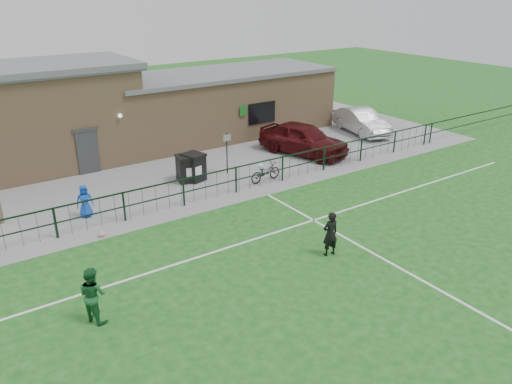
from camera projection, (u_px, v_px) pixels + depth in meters
ground at (349, 284)px, 15.04m from camera, size 90.00×90.00×0.00m
paving_strip at (162, 162)px, 25.35m from camera, size 34.00×13.00×0.02m
pitch_line_touch at (219, 199)px, 21.00m from camera, size 28.00×0.10×0.01m
pitch_line_mid at (271, 234)px, 18.10m from camera, size 28.00×0.10×0.01m
pitch_line_perp at (394, 265)px, 16.08m from camera, size 0.10×16.00×0.01m
perimeter_fence at (216, 185)px, 20.92m from camera, size 28.00×0.10×1.20m
wheelie_bin_left at (186, 169)px, 22.70m from camera, size 0.90×0.98×1.14m
wheelie_bin_right at (194, 168)px, 22.81m from camera, size 1.01×1.08×1.19m
sign_post at (227, 153)px, 23.49m from camera, size 0.08×0.08×2.00m
car_maroon at (303, 139)px, 26.30m from camera, size 3.33×5.28×1.67m
car_silver at (362, 121)px, 30.09m from camera, size 2.46×4.65×1.46m
bicycle_e at (265, 172)px, 22.75m from camera, size 1.72×0.74×0.88m
spectator_child at (85, 201)px, 19.15m from camera, size 0.71×0.54×1.31m
goalkeeper_kick at (328, 232)px, 16.44m from camera, size 1.09×3.40×2.50m
outfield_player at (93, 295)px, 13.15m from camera, size 0.87×0.96×1.59m
ball_ground at (102, 234)px, 17.82m from camera, size 0.23×0.23×0.23m
clubhouse at (120, 110)px, 26.33m from camera, size 24.25×5.40×4.96m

